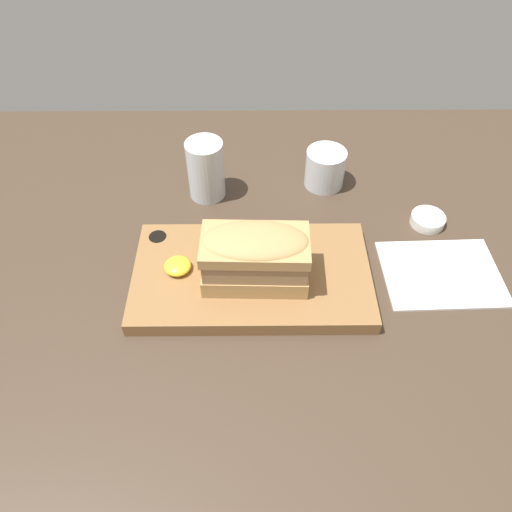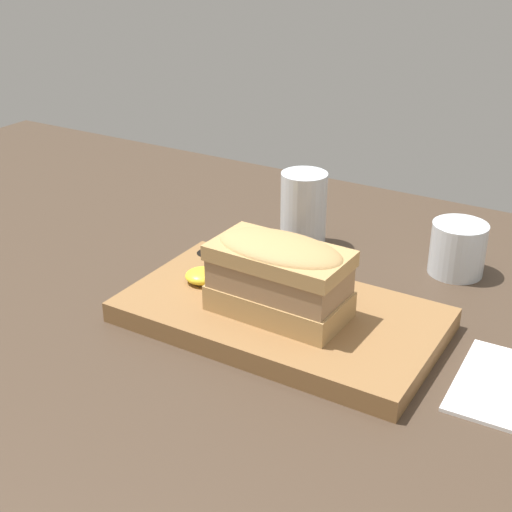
# 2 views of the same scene
# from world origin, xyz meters

# --- Properties ---
(dining_table) EXTENTS (1.97, 0.99, 0.02)m
(dining_table) POSITION_xyz_m (0.00, 0.00, 0.01)
(dining_table) COLOR #423326
(dining_table) RESTS_ON ground
(serving_board) EXTENTS (0.34, 0.19, 0.02)m
(serving_board) POSITION_xyz_m (-0.09, 0.04, 0.03)
(serving_board) COLOR olive
(serving_board) RESTS_ON dining_table
(sandwich) EXTENTS (0.15, 0.08, 0.09)m
(sandwich) POSITION_xyz_m (-0.09, 0.02, 0.09)
(sandwich) COLOR tan
(sandwich) RESTS_ON serving_board
(mustard_dollop) EXTENTS (0.04, 0.04, 0.02)m
(mustard_dollop) POSITION_xyz_m (-0.20, 0.04, 0.05)
(mustard_dollop) COLOR yellow
(mustard_dollop) RESTS_ON serving_board
(water_glass) EXTENTS (0.06, 0.06, 0.10)m
(water_glass) POSITION_xyz_m (-0.17, 0.23, 0.06)
(water_glass) COLOR silver
(water_glass) RESTS_ON dining_table
(wine_glass) EXTENTS (0.07, 0.07, 0.07)m
(wine_glass) POSITION_xyz_m (0.04, 0.26, 0.05)
(wine_glass) COLOR silver
(wine_glass) RESTS_ON dining_table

